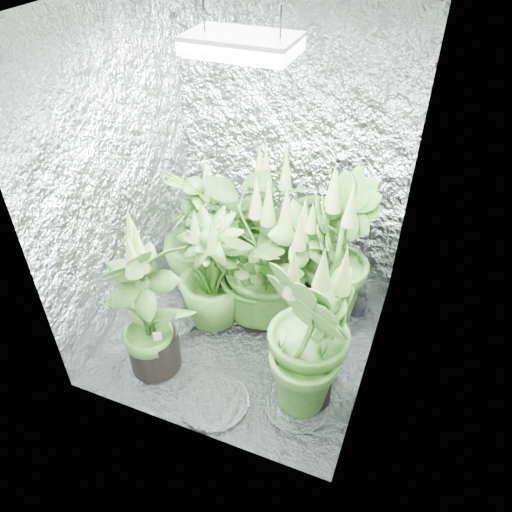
{
  "coord_description": "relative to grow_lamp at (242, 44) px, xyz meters",
  "views": [
    {
      "loc": [
        0.93,
        -2.12,
        2.45
      ],
      "look_at": [
        0.07,
        0.0,
        0.65
      ],
      "focal_mm": 35.0,
      "sensor_mm": 36.0,
      "label": 1
    }
  ],
  "objects": [
    {
      "name": "ceiling",
      "position": [
        0.0,
        0.0,
        0.17
      ],
      "size": [
        1.6,
        1.6,
        0.01
      ],
      "primitive_type": "cube",
      "color": "silver",
      "rests_on": "walls"
    },
    {
      "name": "plant_f",
      "position": [
        -0.41,
        -0.47,
        -1.35
      ],
      "size": [
        0.71,
        0.71,
        1.07
      ],
      "rotation": [
        0.0,
        0.0,
        4.05
      ],
      "color": "black",
      "rests_on": "ground"
    },
    {
      "name": "plant_c",
      "position": [
        0.46,
        0.41,
        -1.33
      ],
      "size": [
        0.69,
        0.69,
        1.09
      ],
      "rotation": [
        0.0,
        0.0,
        1.9
      ],
      "color": "black",
      "rests_on": "ground"
    },
    {
      "name": "ground",
      "position": [
        0.0,
        0.0,
        -1.83
      ],
      "size": [
        1.6,
        1.6,
        0.0
      ],
      "primitive_type": "plane",
      "color": "silver",
      "rests_on": "ground"
    },
    {
      "name": "plant_b",
      "position": [
        0.28,
        0.23,
        -1.4
      ],
      "size": [
        0.63,
        0.63,
        0.94
      ],
      "rotation": [
        0.0,
        0.0,
        0.91
      ],
      "color": "black",
      "rests_on": "ground"
    },
    {
      "name": "plant_g",
      "position": [
        0.53,
        -0.36,
        -1.3
      ],
      "size": [
        0.78,
        0.78,
        1.13
      ],
      "rotation": [
        0.0,
        0.0,
        5.24
      ],
      "color": "black",
      "rests_on": "ground"
    },
    {
      "name": "walls",
      "position": [
        0.0,
        0.0,
        -0.83
      ],
      "size": [
        1.62,
        1.62,
        2.0
      ],
      "color": "silver",
      "rests_on": "ground"
    },
    {
      "name": "plant_h",
      "position": [
        -0.25,
        0.02,
        -1.42
      ],
      "size": [
        0.54,
        0.54,
        0.89
      ],
      "rotation": [
        0.0,
        0.0,
        6.04
      ],
      "color": "black",
      "rests_on": "ground"
    },
    {
      "name": "circulation_fan",
      "position": [
        0.6,
        0.46,
        -1.68
      ],
      "size": [
        0.16,
        0.3,
        0.35
      ],
      "rotation": [
        0.0,
        0.0,
        0.18
      ],
      "color": "black",
      "rests_on": "ground"
    },
    {
      "name": "plant_e",
      "position": [
        0.04,
        0.15,
        -1.35
      ],
      "size": [
        1.1,
        1.1,
        1.02
      ],
      "rotation": [
        0.0,
        0.0,
        3.59
      ],
      "color": "black",
      "rests_on": "ground"
    },
    {
      "name": "plant_label",
      "position": [
        -0.34,
        -0.5,
        -1.53
      ],
      "size": [
        0.05,
        0.05,
        0.08
      ],
      "primitive_type": "cube",
      "rotation": [
        -0.21,
        0.0,
        0.59
      ],
      "color": "white",
      "rests_on": "plant_f"
    },
    {
      "name": "grow_lamp",
      "position": [
        0.0,
        0.0,
        0.0
      ],
      "size": [
        0.5,
        0.3,
        0.22
      ],
      "color": "gray",
      "rests_on": "ceiling"
    },
    {
      "name": "plant_d",
      "position": [
        -0.5,
        0.31,
        -1.38
      ],
      "size": [
        0.7,
        0.7,
        0.99
      ],
      "rotation": [
        0.0,
        0.0,
        2.5
      ],
      "color": "black",
      "rests_on": "ground"
    },
    {
      "name": "plant_a",
      "position": [
        -0.12,
        0.64,
        -1.36
      ],
      "size": [
        0.97,
        0.97,
        0.99
      ],
      "rotation": [
        0.0,
        0.0,
        0.24
      ],
      "color": "black",
      "rests_on": "ground"
    }
  ]
}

